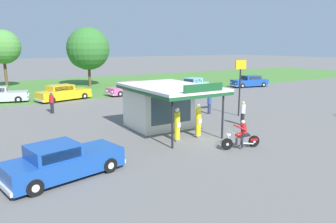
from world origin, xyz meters
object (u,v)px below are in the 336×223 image
at_px(roadside_pole_sign, 240,78).
at_px(parked_car_back_row_centre, 63,93).
at_px(parked_car_second_row_spare, 129,89).
at_px(parked_car_back_row_right, 250,82).
at_px(bystander_standing_back_lot, 52,102).
at_px(bystander_strolling_foreground, 182,102).
at_px(featured_classic_sedan, 63,162).
at_px(gas_pump_offside, 198,122).
at_px(bystander_chatting_near_pumps, 243,113).
at_px(parked_car_back_row_far_right, 191,85).
at_px(bystander_admiring_sedan, 209,104).
at_px(gas_pump_nearside, 177,126).
at_px(motorcycle_with_rider, 242,137).

bearing_deg(roadside_pole_sign, parked_car_back_row_centre, 123.51).
xyz_separation_m(parked_car_second_row_spare, roadside_pole_sign, (2.56, -15.18, 2.36)).
relative_size(parked_car_back_row_right, bystander_standing_back_lot, 3.08).
distance_m(parked_car_back_row_right, bystander_standing_back_lot, 27.40).
height_order(bystander_strolling_foreground, bystander_standing_back_lot, bystander_strolling_foreground).
distance_m(parked_car_back_row_centre, bystander_strolling_foreground, 13.72).
bearing_deg(featured_classic_sedan, gas_pump_offside, 12.75).
bearing_deg(roadside_pole_sign, bystander_chatting_near_pumps, -129.58).
relative_size(parked_car_back_row_far_right, bystander_standing_back_lot, 3.19).
xyz_separation_m(gas_pump_offside, parked_car_back_row_centre, (-3.54, 18.22, -0.20)).
relative_size(gas_pump_offside, bystander_admiring_sedan, 1.26).
bearing_deg(parked_car_back_row_right, parked_car_back_row_far_right, 169.50).
bearing_deg(roadside_pole_sign, gas_pump_offside, -154.15).
bearing_deg(parked_car_second_row_spare, featured_classic_sedan, -121.63).
relative_size(gas_pump_nearside, bystander_standing_back_lot, 1.12).
relative_size(motorcycle_with_rider, roadside_pole_sign, 0.51).
bearing_deg(parked_car_back_row_centre, parked_car_back_row_right, -5.05).
height_order(gas_pump_nearside, parked_car_back_row_centre, gas_pump_nearside).
bearing_deg(featured_classic_sedan, roadside_pole_sign, 18.63).
height_order(bystander_standing_back_lot, roadside_pole_sign, roadside_pole_sign).
height_order(motorcycle_with_rider, bystander_admiring_sedan, bystander_admiring_sedan).
xyz_separation_m(gas_pump_nearside, featured_classic_sedan, (-7.03, -1.94, -0.20)).
relative_size(gas_pump_nearside, parked_car_back_row_far_right, 0.35).
bearing_deg(gas_pump_nearside, bystander_chatting_near_pumps, 6.79).
distance_m(featured_classic_sedan, parked_car_back_row_far_right, 28.69).
bearing_deg(featured_classic_sedan, bystander_strolling_foreground, 34.95).
relative_size(parked_car_second_row_spare, parked_car_back_row_right, 0.98).
bearing_deg(parked_car_back_row_centre, bystander_strolling_foreground, -61.31).
distance_m(parked_car_second_row_spare, bystander_standing_back_lot, 11.72).
relative_size(featured_classic_sedan, parked_car_back_row_centre, 0.90).
xyz_separation_m(parked_car_back_row_far_right, bystander_standing_back_lot, (-18.39, -5.62, 0.27)).
height_order(parked_car_back_row_right, bystander_chatting_near_pumps, bystander_chatting_near_pumps).
distance_m(featured_classic_sedan, roadside_pole_sign, 16.03).
xyz_separation_m(parked_car_second_row_spare, bystander_standing_back_lot, (-9.90, -6.26, 0.28)).
bearing_deg(parked_car_back_row_far_right, bystander_strolling_foreground, -129.11).
relative_size(featured_classic_sedan, parked_car_back_row_far_right, 0.93).
distance_m(parked_car_back_row_centre, bystander_admiring_sedan, 15.73).
height_order(gas_pump_nearside, parked_car_back_row_right, gas_pump_nearside).
bearing_deg(motorcycle_with_rider, bystander_chatting_near_pumps, 44.53).
bearing_deg(gas_pump_offside, roadside_pole_sign, 25.85).
height_order(featured_classic_sedan, parked_car_second_row_spare, featured_classic_sedan).
distance_m(parked_car_back_row_right, bystander_chatting_near_pumps, 22.63).
bearing_deg(motorcycle_with_rider, bystander_admiring_sedan, 61.81).
distance_m(bystander_admiring_sedan, bystander_chatting_near_pumps, 4.27).
bearing_deg(motorcycle_with_rider, parked_car_back_row_centre, 101.11).
bearing_deg(parked_car_back_row_centre, featured_classic_sedan, -104.02).
relative_size(parked_car_back_row_right, bystander_admiring_sedan, 3.33).
xyz_separation_m(parked_car_back_row_far_right, parked_car_back_row_centre, (-15.92, 0.56, 0.06)).
height_order(parked_car_back_row_centre, bystander_chatting_near_pumps, bystander_chatting_near_pumps).
distance_m(gas_pump_nearside, bystander_chatting_near_pumps, 6.04).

